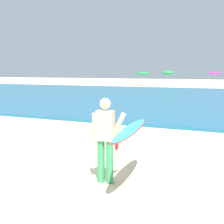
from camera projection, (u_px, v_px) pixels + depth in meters
ground_plane at (41, 173)px, 7.06m from camera, size 160.00×160.00×0.00m
sea at (198, 98)px, 25.47m from camera, size 120.00×28.00×0.14m
surfer_with_board at (117, 134)px, 6.24m from camera, size 1.08×2.36×1.73m
beach_umbrella_0 at (143, 74)px, 47.69m from camera, size 2.12×2.12×2.12m
beach_umbrella_1 at (169, 73)px, 45.22m from camera, size 1.84×1.84×2.27m
beach_umbrella_2 at (214, 73)px, 43.86m from camera, size 1.75×1.75×2.14m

